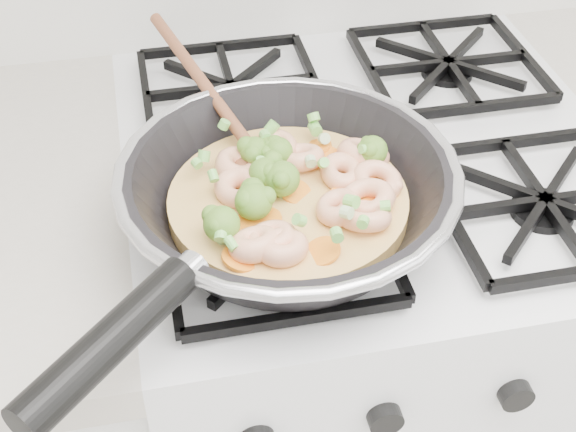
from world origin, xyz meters
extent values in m
cube|color=white|center=(0.00, 1.70, 0.45)|extent=(0.60, 0.60, 0.90)
cube|color=black|center=(0.00, 1.70, 0.91)|extent=(0.56, 0.56, 0.02)
torus|color=silver|center=(-0.13, 1.57, 0.99)|extent=(0.35, 0.35, 0.01)
cylinder|color=black|center=(-0.32, 1.38, 0.99)|extent=(0.16, 0.16, 0.04)
cylinder|color=#EFBF67|center=(-0.13, 1.57, 0.95)|extent=(0.25, 0.25, 0.02)
ellipsoid|color=brown|center=(-0.15, 1.62, 0.97)|extent=(0.06, 0.07, 0.02)
cylinder|color=brown|center=(-0.19, 1.75, 0.99)|extent=(0.10, 0.25, 0.06)
torus|color=#F9BC93|center=(-0.13, 1.64, 0.97)|extent=(0.06, 0.06, 0.02)
torus|color=#F9BC93|center=(-0.04, 1.61, 0.97)|extent=(0.07, 0.08, 0.04)
torus|color=#F9BC93|center=(-0.11, 1.62, 0.97)|extent=(0.06, 0.07, 0.03)
torus|color=#F9BC93|center=(-0.04, 1.56, 0.97)|extent=(0.08, 0.08, 0.03)
torus|color=#F9BC93|center=(-0.16, 1.49, 0.97)|extent=(0.06, 0.06, 0.02)
torus|color=#F9BC93|center=(-0.06, 1.54, 0.97)|extent=(0.06, 0.07, 0.03)
torus|color=#F9BC93|center=(-0.18, 1.58, 0.97)|extent=(0.08, 0.08, 0.03)
torus|color=#F9BC93|center=(-0.16, 1.50, 0.97)|extent=(0.05, 0.06, 0.02)
torus|color=#F9BC93|center=(-0.07, 1.51, 0.97)|extent=(0.08, 0.08, 0.03)
torus|color=#F9BC93|center=(-0.07, 1.58, 0.97)|extent=(0.06, 0.06, 0.02)
torus|color=#F9BC93|center=(-0.18, 1.62, 0.97)|extent=(0.07, 0.06, 0.04)
torus|color=#F9BC93|center=(-0.18, 1.49, 0.97)|extent=(0.07, 0.07, 0.04)
torus|color=#F9BC93|center=(-0.09, 1.53, 0.97)|extent=(0.07, 0.07, 0.03)
ellipsoid|color=#649932|center=(-0.21, 1.52, 0.98)|extent=(0.05, 0.05, 0.04)
ellipsoid|color=#649932|center=(-0.04, 1.60, 0.98)|extent=(0.04, 0.04, 0.03)
ellipsoid|color=#649932|center=(-0.14, 1.57, 0.98)|extent=(0.05, 0.05, 0.04)
ellipsoid|color=#649932|center=(-0.15, 1.59, 0.98)|extent=(0.04, 0.04, 0.03)
ellipsoid|color=#649932|center=(-0.17, 1.54, 0.98)|extent=(0.05, 0.05, 0.04)
ellipsoid|color=#649932|center=(-0.16, 1.62, 0.98)|extent=(0.04, 0.04, 0.03)
ellipsoid|color=#649932|center=(-0.13, 1.62, 0.98)|extent=(0.04, 0.04, 0.03)
cylinder|color=orange|center=(-0.08, 1.55, 0.96)|extent=(0.03, 0.03, 0.01)
cylinder|color=orange|center=(-0.12, 1.48, 0.96)|extent=(0.05, 0.05, 0.01)
cylinder|color=orange|center=(-0.05, 1.59, 0.96)|extent=(0.04, 0.04, 0.01)
cylinder|color=orange|center=(-0.14, 1.60, 0.96)|extent=(0.04, 0.04, 0.01)
cylinder|color=orange|center=(-0.20, 1.49, 0.96)|extent=(0.05, 0.05, 0.01)
cylinder|color=orange|center=(-0.16, 1.54, 0.96)|extent=(0.04, 0.04, 0.01)
cylinder|color=orange|center=(-0.14, 1.59, 0.96)|extent=(0.04, 0.04, 0.01)
cylinder|color=orange|center=(-0.05, 1.53, 0.96)|extent=(0.04, 0.04, 0.00)
cylinder|color=orange|center=(-0.09, 1.64, 0.96)|extent=(0.04, 0.04, 0.01)
cylinder|color=orange|center=(-0.18, 1.53, 0.96)|extent=(0.04, 0.04, 0.00)
cylinder|color=orange|center=(-0.08, 1.62, 0.96)|extent=(0.05, 0.05, 0.01)
cylinder|color=orange|center=(-0.12, 1.57, 0.96)|extent=(0.05, 0.05, 0.00)
cylinder|color=#79D153|center=(-0.14, 1.64, 0.98)|extent=(0.01, 0.01, 0.01)
cylinder|color=#BCDC9B|center=(-0.10, 1.60, 0.98)|extent=(0.01, 0.01, 0.01)
cylinder|color=#79D153|center=(-0.20, 1.49, 0.98)|extent=(0.01, 0.01, 0.01)
cylinder|color=#79D153|center=(-0.21, 1.58, 0.99)|extent=(0.01, 0.01, 0.01)
cylinder|color=#79D153|center=(-0.05, 1.51, 0.98)|extent=(0.01, 0.01, 0.01)
cylinder|color=#79D153|center=(-0.21, 1.63, 0.98)|extent=(0.01, 0.01, 0.01)
cylinder|color=#79D153|center=(-0.08, 1.66, 0.98)|extent=(0.01, 0.01, 0.01)
cylinder|color=#79D153|center=(-0.08, 1.66, 0.99)|extent=(0.01, 0.01, 0.01)
cylinder|color=#79D153|center=(-0.08, 1.52, 0.99)|extent=(0.01, 0.01, 0.01)
cylinder|color=#79D153|center=(-0.18, 1.67, 0.99)|extent=(0.01, 0.01, 0.01)
cylinder|color=#79D153|center=(-0.14, 1.63, 0.98)|extent=(0.01, 0.01, 0.01)
cylinder|color=#79D153|center=(-0.13, 1.66, 0.98)|extent=(0.01, 0.01, 0.01)
cylinder|color=#79D153|center=(-0.09, 1.58, 0.99)|extent=(0.01, 0.01, 0.01)
cylinder|color=#79D153|center=(-0.08, 1.48, 0.99)|extent=(0.01, 0.01, 0.01)
cylinder|color=#79D153|center=(-0.14, 1.50, 0.99)|extent=(0.01, 0.01, 0.01)
cylinder|color=#BCDC9B|center=(-0.08, 1.64, 0.98)|extent=(0.01, 0.01, 0.01)
cylinder|color=#79D153|center=(-0.11, 1.47, 0.99)|extent=(0.01, 0.01, 0.01)
cylinder|color=#79D153|center=(-0.22, 1.61, 0.98)|extent=(0.01, 0.01, 0.01)
cylinder|color=#79D153|center=(-0.16, 1.59, 0.99)|extent=(0.01, 0.01, 0.01)
cylinder|color=#79D153|center=(-0.05, 1.59, 0.99)|extent=(0.01, 0.01, 0.01)
cylinder|color=#79D153|center=(-0.21, 1.50, 0.98)|extent=(0.01, 0.01, 0.01)
cylinder|color=#BCDC9B|center=(-0.09, 1.50, 0.99)|extent=(0.01, 0.01, 0.01)
camera|label=1|loc=(-0.26, 0.95, 1.49)|focal=50.50mm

